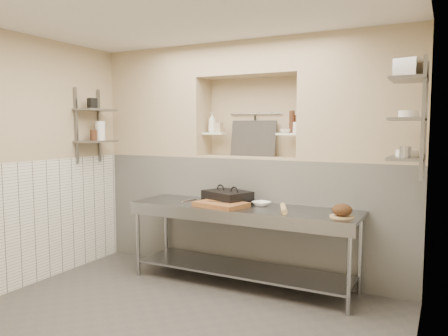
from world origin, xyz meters
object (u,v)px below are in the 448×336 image
Objects in this scene: prep_table at (242,229)px; bread_loaf at (342,210)px; rolling_pin at (284,209)px; bottle_soap at (212,123)px; cutting_board at (221,204)px; panini_press at (227,197)px; mixing_bowl at (261,204)px; jug_left at (100,131)px; bowl_alcove at (286,131)px.

bread_loaf reaches higher than prep_table.
rolling_pin is 1.56× the size of bottle_soap.
cutting_board is 1.33m from bread_loaf.
mixing_bowl is (0.42, 0.01, -0.05)m from panini_press.
bottle_soap is (-1.81, 0.65, 0.87)m from bread_loaf.
prep_table is 2.27m from jug_left.
rolling_pin is 2.63m from jug_left.
bottle_soap is 1.01m from bowl_alcove.
panini_press is at bearing 6.20° from jug_left.
bottle_soap is at bearing 153.59° from mixing_bowl.
panini_press is 1.04m from bowl_alcove.
bottle_soap is at bearing 140.29° from prep_table.
prep_table is at bearing 27.78° from cutting_board.
bottle_soap reaches higher than bowl_alcove.
mixing_bowl is 0.79× the size of jug_left.
bottle_soap is at bearing 160.10° from bread_loaf.
mixing_bowl is at bearing 148.63° from rolling_pin.
rolling_pin reaches higher than mixing_bowl.
prep_table is 10.55× the size of jug_left.
cutting_board is (-0.20, -0.11, 0.28)m from prep_table.
bottle_soap is at bearing 179.39° from bowl_alcove.
rolling_pin is at bearing -0.13° from jug_left.
cutting_board is 1.37× the size of rolling_pin.
bottle_soap is at bearing 157.57° from panini_press.
rolling_pin reaches higher than cutting_board.
mixing_bowl is (0.38, 0.25, -0.00)m from cutting_board.
bread_loaf is 2.11m from bottle_soap.
bowl_alcove is (-0.81, 0.64, 0.76)m from bread_loaf.
bread_loaf reaches higher than rolling_pin.
mixing_bowl is 1.29× the size of bowl_alcove.
bottle_soap is (-0.87, 0.43, 0.92)m from mixing_bowl.
jug_left is (-1.99, -0.06, 1.09)m from prep_table.
bowl_alcove is at bearing 141.39° from bread_loaf.
prep_table is 0.36m from cutting_board.
bread_loaf is (1.33, 0.02, 0.05)m from cutting_board.
mixing_bowl is at bearing -107.92° from bowl_alcove.
bread_loaf is at bearing -0.49° from jug_left.
panini_press is 1.07m from bottle_soap.
prep_table is 17.24× the size of bowl_alcove.
prep_table is 1.17m from bread_loaf.
cutting_board is at bearing -57.70° from panini_press.
bottle_soap reaches higher than cutting_board.
rolling_pin reaches higher than prep_table.
mixing_bowl is 1.33m from bottle_soap.
cutting_board is at bearing -1.54° from jug_left.
bread_loaf is (0.94, -0.22, 0.05)m from mixing_bowl.
cutting_board is 2.76× the size of bread_loaf.
bottle_soap is 1.45m from jug_left.
panini_press is at bearing 171.02° from bread_loaf.
bread_loaf is (1.37, -0.22, 0.00)m from panini_press.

